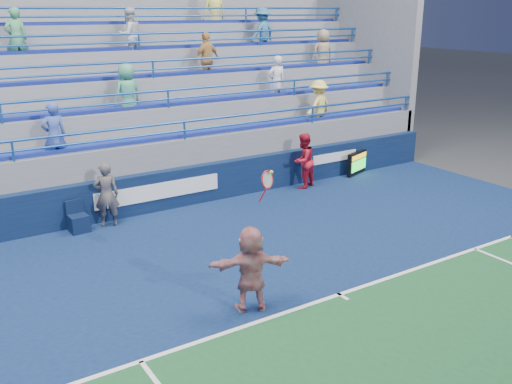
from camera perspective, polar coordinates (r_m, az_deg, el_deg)
ground at (r=11.40m, az=8.35°, el=-10.19°), size 120.00×120.00×0.00m
sponsor_wall at (r=16.25m, az=-6.63°, el=0.64°), size 18.00×0.32×1.10m
bleacher_stand at (r=19.38m, az=-11.72°, el=6.22°), size 18.00×5.60×6.13m
serve_speed_board at (r=19.43m, az=10.08°, el=2.87°), size 1.11×0.51×0.79m
judge_chair at (r=14.89m, az=-17.33°, el=-2.91°), size 0.47×0.47×0.80m
tennis_player at (r=10.44m, az=-0.51°, el=-7.68°), size 1.59×1.02×2.63m
line_judge at (r=14.88m, az=-14.73°, el=-0.28°), size 0.70×0.55×1.69m
ball_girl at (r=17.64m, az=4.74°, el=3.12°), size 1.00×0.89×1.72m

